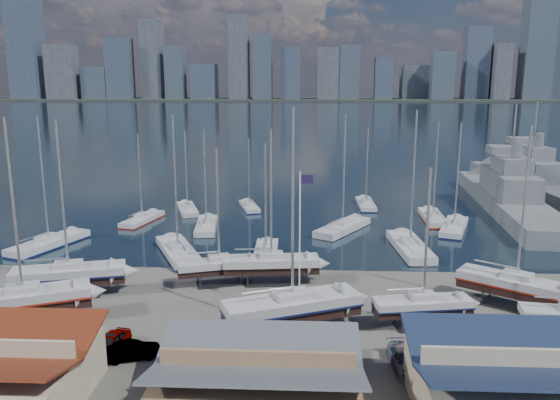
# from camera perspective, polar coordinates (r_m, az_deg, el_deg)

# --- Properties ---
(ground) EXTENTS (1400.00, 1400.00, 0.00)m
(ground) POSITION_cam_1_polar(r_m,az_deg,el_deg) (49.86, -0.64, -11.10)
(ground) COLOR #605E59
(ground) RESTS_ON ground
(water) EXTENTS (1400.00, 600.00, 0.40)m
(water) POSITION_cam_1_polar(r_m,az_deg,el_deg) (356.28, 2.37, 8.98)
(water) COLOR #182C38
(water) RESTS_ON ground
(far_shore) EXTENTS (1400.00, 80.00, 2.20)m
(far_shore) POSITION_cam_1_polar(r_m,az_deg,el_deg) (616.01, 2.58, 10.44)
(far_shore) COLOR #2D332D
(far_shore) RESTS_ON ground
(skyline) EXTENTS (639.14, 43.80, 107.69)m
(skyline) POSITION_cam_1_polar(r_m,az_deg,el_deg) (609.88, 1.85, 14.00)
(skyline) COLOR #475166
(skyline) RESTS_ON far_shore
(shed_grey) EXTENTS (12.60, 8.40, 4.17)m
(shed_grey) POSITION_cam_1_polar(r_m,az_deg,el_deg) (34.63, -2.32, -18.29)
(shed_grey) COLOR #8C6B4C
(shed_grey) RESTS_ON ground
(shed_blue) EXTENTS (13.65, 9.45, 4.71)m
(shed_blue) POSITION_cam_1_polar(r_m,az_deg,el_deg) (36.83, 24.58, -17.00)
(shed_blue) COLOR #BFB293
(shed_blue) RESTS_ON ground
(sailboat_cradle_0) EXTENTS (10.64, 5.43, 16.52)m
(sailboat_cradle_0) POSITION_cam_1_polar(r_m,az_deg,el_deg) (55.23, -21.20, -7.27)
(sailboat_cradle_0) COLOR #2D2D33
(sailboat_cradle_0) RESTS_ON ground
(sailboat_cradle_1) EXTENTS (10.94, 7.11, 17.14)m
(sailboat_cradle_1) POSITION_cam_1_polar(r_m,az_deg,el_deg) (50.47, -25.24, -9.42)
(sailboat_cradle_1) COLOR #2D2D33
(sailboat_cradle_1) RESTS_ON ground
(sailboat_cradle_2) EXTENTS (8.50, 4.70, 13.56)m
(sailboat_cradle_2) POSITION_cam_1_polar(r_m,az_deg,el_deg) (54.78, -6.37, -6.80)
(sailboat_cradle_2) COLOR #2D2D33
(sailboat_cradle_2) RESTS_ON ground
(sailboat_cradle_3) EXTENTS (11.50, 7.28, 17.90)m
(sailboat_cradle_3) POSITION_cam_1_polar(r_m,az_deg,el_deg) (44.36, 1.29, -11.11)
(sailboat_cradle_3) COLOR #2D2D33
(sailboat_cradle_3) RESTS_ON ground
(sailboat_cradle_4) EXTENTS (9.66, 3.65, 15.44)m
(sailboat_cradle_4) POSITION_cam_1_polar(r_m,az_deg,el_deg) (54.67, -0.91, -6.66)
(sailboat_cradle_4) COLOR #2D2D33
(sailboat_cradle_4) RESTS_ON ground
(sailboat_cradle_5) EXTENTS (8.33, 3.63, 13.26)m
(sailboat_cradle_5) POSITION_cam_1_polar(r_m,az_deg,el_deg) (46.78, 14.69, -10.57)
(sailboat_cradle_5) COLOR #2D2D33
(sailboat_cradle_5) RESTS_ON ground
(sailboat_cradle_6) EXTENTS (9.83, 8.12, 16.23)m
(sailboat_cradle_6) POSITION_cam_1_polar(r_m,az_deg,el_deg) (53.24, 23.45, -8.20)
(sailboat_cradle_6) COLOR #2D2D33
(sailboat_cradle_6) RESTS_ON ground
(sailboat_moored_0) EXTENTS (6.72, 11.46, 16.55)m
(sailboat_moored_0) POSITION_cam_1_polar(r_m,az_deg,el_deg) (72.49, -22.98, -4.33)
(sailboat_moored_0) COLOR black
(sailboat_moored_0) RESTS_ON water
(sailboat_moored_1) EXTENTS (4.52, 9.27, 13.36)m
(sailboat_moored_1) POSITION_cam_1_polar(r_m,az_deg,el_deg) (80.96, -14.19, -2.06)
(sailboat_moored_1) COLOR black
(sailboat_moored_1) RESTS_ON water
(sailboat_moored_2) EXTENTS (5.13, 9.04, 13.16)m
(sailboat_moored_2) POSITION_cam_1_polar(r_m,az_deg,el_deg) (85.87, -9.64, -1.04)
(sailboat_moored_2) COLOR black
(sailboat_moored_2) RESTS_ON water
(sailboat_moored_3) EXTENTS (7.75, 11.67, 17.04)m
(sailboat_moored_3) POSITION_cam_1_polar(r_m,az_deg,el_deg) (64.66, -10.60, -5.49)
(sailboat_moored_3) COLOR black
(sailboat_moored_3) RESTS_ON water
(sailboat_moored_4) EXTENTS (3.71, 9.76, 14.39)m
(sailboat_moored_4) POSITION_cam_1_polar(r_m,az_deg,el_deg) (75.53, -7.69, -2.80)
(sailboat_moored_4) COLOR black
(sailboat_moored_4) RESTS_ON water
(sailboat_moored_5) EXTENTS (4.29, 8.17, 11.77)m
(sailboat_moored_5) POSITION_cam_1_polar(r_m,az_deg,el_deg) (86.74, -3.22, -0.76)
(sailboat_moored_5) COLOR black
(sailboat_moored_5) RESTS_ON water
(sailboat_moored_6) EXTENTS (2.73, 9.23, 13.74)m
(sailboat_moored_6) POSITION_cam_1_polar(r_m,az_deg,el_deg) (63.42, -1.50, -5.63)
(sailboat_moored_6) COLOR black
(sailboat_moored_6) RESTS_ON water
(sailboat_moored_7) EXTENTS (8.31, 10.87, 16.44)m
(sailboat_moored_7) POSITION_cam_1_polar(r_m,az_deg,el_deg) (74.22, 6.56, -3.04)
(sailboat_moored_7) COLOR black
(sailboat_moored_7) RESTS_ON water
(sailboat_moored_8) EXTENTS (2.63, 9.01, 13.43)m
(sailboat_moored_8) POSITION_cam_1_polar(r_m,az_deg,el_deg) (89.26, 8.95, -0.52)
(sailboat_moored_8) COLOR black
(sailboat_moored_8) RESTS_ON water
(sailboat_moored_9) EXTENTS (4.08, 11.77, 17.46)m
(sailboat_moored_9) POSITION_cam_1_polar(r_m,az_deg,el_deg) (67.00, 13.41, -4.98)
(sailboat_moored_9) COLOR black
(sailboat_moored_9) RESTS_ON water
(sailboat_moored_10) EXTENTS (6.25, 10.59, 15.30)m
(sailboat_moored_10) POSITION_cam_1_polar(r_m,az_deg,el_deg) (77.73, 17.73, -2.86)
(sailboat_moored_10) COLOR black
(sailboat_moored_10) RESTS_ON water
(sailboat_moored_11) EXTENTS (3.13, 10.11, 14.98)m
(sailboat_moored_11) POSITION_cam_1_polar(r_m,az_deg,el_deg) (82.33, 15.68, -1.91)
(sailboat_moored_11) COLOR black
(sailboat_moored_11) RESTS_ON water
(naval_ship_east) EXTENTS (11.19, 45.40, 18.04)m
(naval_ship_east) POSITION_cam_1_polar(r_m,az_deg,el_deg) (93.42, 22.72, 0.09)
(naval_ship_east) COLOR slate
(naval_ship_east) RESTS_ON water
(naval_ship_west) EXTENTS (9.32, 44.02, 17.93)m
(naval_ship_west) POSITION_cam_1_polar(r_m,az_deg,el_deg) (111.15, 24.62, 1.72)
(naval_ship_west) COLOR slate
(naval_ship_west) RESTS_ON water
(car_a) EXTENTS (2.51, 4.34, 1.39)m
(car_a) POSITION_cam_1_polar(r_m,az_deg,el_deg) (43.98, -17.35, -14.02)
(car_a) COLOR gray
(car_a) RESTS_ON ground
(car_b) EXTENTS (4.22, 2.62, 1.31)m
(car_b) POSITION_cam_1_polar(r_m,az_deg,el_deg) (42.41, -15.14, -14.96)
(car_b) COLOR gray
(car_b) RESTS_ON ground
(car_c) EXTENTS (2.34, 4.80, 1.31)m
(car_c) POSITION_cam_1_polar(r_m,az_deg,el_deg) (40.30, 6.38, -16.11)
(car_c) COLOR gray
(car_c) RESTS_ON ground
(car_d) EXTENTS (2.32, 4.63, 1.29)m
(car_d) POSITION_cam_1_polar(r_m,az_deg,el_deg) (40.87, 12.91, -15.95)
(car_d) COLOR gray
(car_d) RESTS_ON ground
(flagpole) EXTENTS (1.11, 0.12, 12.65)m
(flagpole) POSITION_cam_1_polar(r_m,az_deg,el_deg) (45.36, 2.19, -3.66)
(flagpole) COLOR white
(flagpole) RESTS_ON ground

